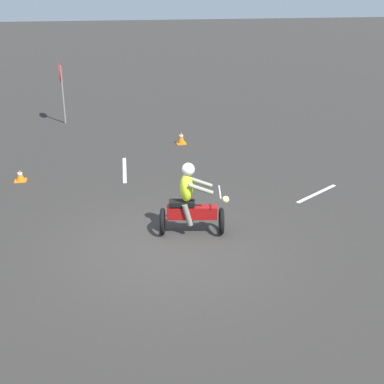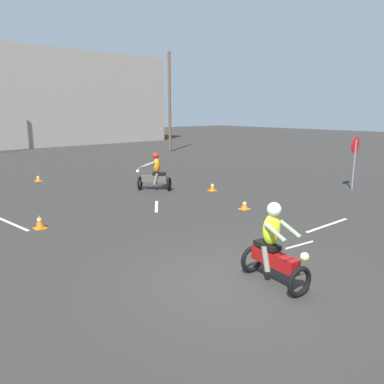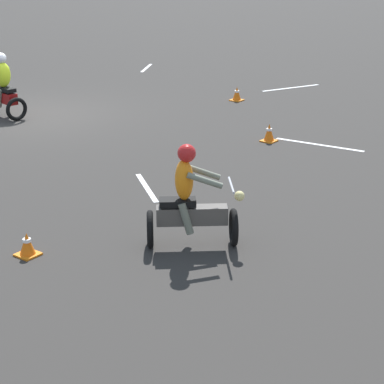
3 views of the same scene
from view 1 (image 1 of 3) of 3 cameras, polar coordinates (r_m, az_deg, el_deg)
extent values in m
plane|color=#2D2B28|center=(11.35, -2.28, -5.96)|extent=(120.00, 120.00, 0.00)
torus|color=black|center=(11.82, 3.16, -3.13)|extent=(0.61, 0.19, 0.60)
torus|color=black|center=(11.81, -3.16, -3.15)|extent=(0.61, 0.19, 0.60)
cube|color=maroon|center=(11.71, 0.00, -2.17)|extent=(0.40, 1.12, 0.28)
cube|color=black|center=(11.62, -1.09, -1.19)|extent=(0.34, 0.59, 0.10)
cylinder|color=silver|center=(11.54, 2.98, 0.01)|extent=(0.70, 0.14, 0.04)
sphere|color=#F2E08C|center=(11.62, 3.60, -0.81)|extent=(0.18, 0.18, 0.16)
ellipsoid|color=#CCEA26|center=(11.48, -0.60, 0.46)|extent=(0.44, 0.34, 0.64)
cylinder|color=slate|center=(11.28, 0.92, 0.32)|extent=(0.17, 0.55, 0.27)
cylinder|color=slate|center=(11.65, 0.88, 1.06)|extent=(0.17, 0.55, 0.27)
cylinder|color=slate|center=(11.58, -0.49, -2.46)|extent=(0.16, 0.26, 0.51)
cylinder|color=slate|center=(11.84, -0.49, -1.90)|extent=(0.16, 0.26, 0.51)
sphere|color=silver|center=(11.33, -0.40, 2.43)|extent=(0.32, 0.32, 0.28)
cylinder|color=slate|center=(21.18, -13.61, 10.04)|extent=(0.07, 0.07, 2.20)
cylinder|color=red|center=(21.03, -13.88, 12.29)|extent=(0.70, 0.03, 0.70)
cylinder|color=white|center=(21.03, -13.92, 12.29)|extent=(0.60, 0.01, 0.60)
cube|color=orange|center=(15.66, -17.80, 1.18)|extent=(0.32, 0.32, 0.03)
cone|color=orange|center=(15.61, -17.87, 1.73)|extent=(0.24, 0.24, 0.29)
cylinder|color=white|center=(15.59, -17.89, 1.88)|extent=(0.13, 0.13, 0.05)
cube|color=orange|center=(18.25, -1.16, 5.22)|extent=(0.32, 0.32, 0.03)
cone|color=orange|center=(18.19, -1.16, 5.85)|extent=(0.24, 0.24, 0.39)
cylinder|color=white|center=(18.17, -1.17, 6.03)|extent=(0.13, 0.13, 0.05)
cube|color=silver|center=(15.89, -7.21, 2.38)|extent=(2.18, 0.18, 0.01)
cube|color=silver|center=(14.43, 13.16, -0.15)|extent=(1.08, 1.47, 0.01)
camera|label=2|loc=(7.75, 40.27, 2.09)|focal=35.00mm
camera|label=3|loc=(26.39, -42.65, 15.49)|focal=70.00mm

